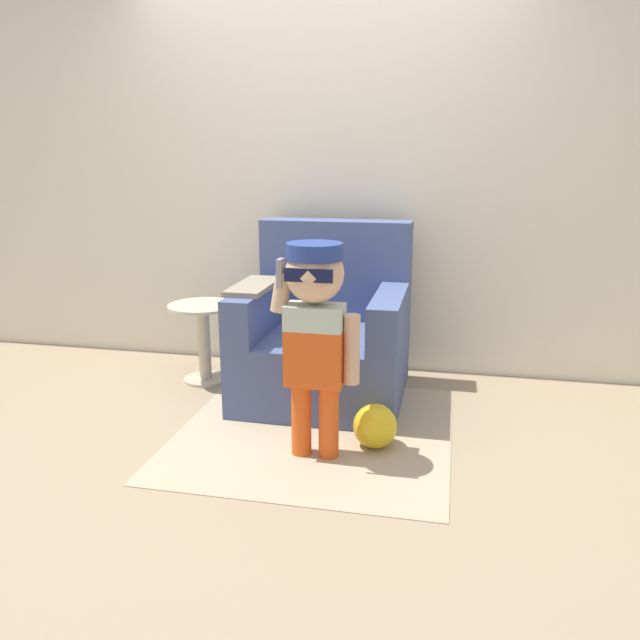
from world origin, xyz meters
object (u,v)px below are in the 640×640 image
at_px(armchair, 326,336).
at_px(toy_ball, 375,426).
at_px(side_table, 204,335).
at_px(person_child, 315,318).

bearing_deg(armchair, toy_ball, -60.36).
bearing_deg(side_table, person_child, -43.33).
height_order(armchair, toy_ball, armchair).
relative_size(side_table, toy_ball, 2.30).
distance_m(armchair, person_child, 0.90).
height_order(person_child, side_table, person_child).
bearing_deg(toy_ball, armchair, 119.64).
xyz_separation_m(person_child, toy_ball, (0.27, 0.15, -0.58)).
height_order(armchair, side_table, armchair).
height_order(armchair, person_child, person_child).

